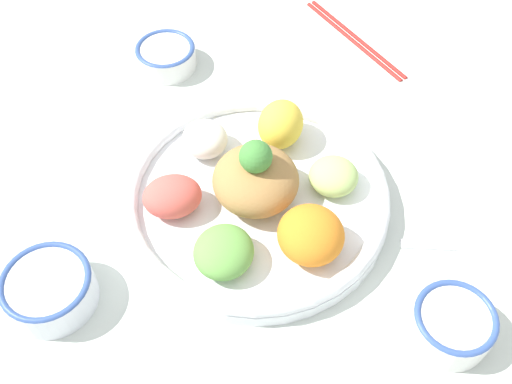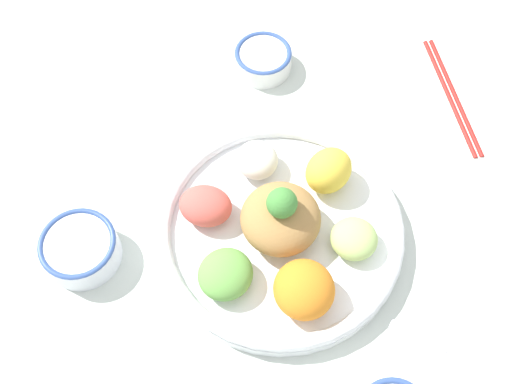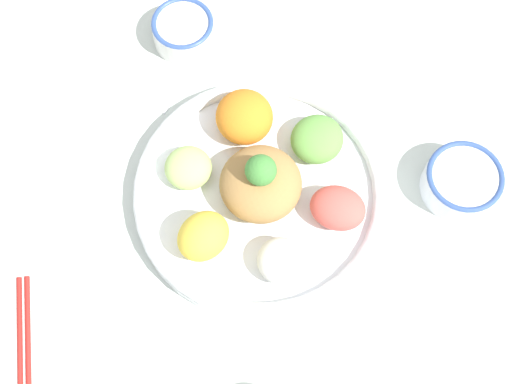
% 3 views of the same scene
% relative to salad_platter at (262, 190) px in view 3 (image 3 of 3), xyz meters
% --- Properties ---
extents(ground_plane, '(2.40, 2.40, 0.00)m').
position_rel_salad_platter_xyz_m(ground_plane, '(0.01, 0.00, -0.03)').
color(ground_plane, silver).
extents(salad_platter, '(0.33, 0.33, 0.12)m').
position_rel_salad_platter_xyz_m(salad_platter, '(0.00, 0.00, 0.00)').
color(salad_platter, white).
rests_on(salad_platter, ground_plane).
extents(sauce_bowl_red, '(0.10, 0.10, 0.05)m').
position_rel_salad_platter_xyz_m(sauce_bowl_red, '(0.08, -0.25, -0.00)').
color(sauce_bowl_red, white).
rests_on(sauce_bowl_red, ground_plane).
extents(rice_bowl_blue, '(0.09, 0.09, 0.04)m').
position_rel_salad_platter_xyz_m(rice_bowl_blue, '(0.21, 0.17, -0.00)').
color(rice_bowl_blue, white).
rests_on(rice_bowl_blue, ground_plane).
extents(chopsticks_pair_near, '(0.22, 0.11, 0.01)m').
position_rel_salad_platter_xyz_m(chopsticks_pair_near, '(-0.30, 0.22, -0.02)').
color(chopsticks_pair_near, red).
rests_on(chopsticks_pair_near, ground_plane).
extents(serving_spoon_extra, '(0.06, 0.12, 0.01)m').
position_rel_salad_platter_xyz_m(serving_spoon_extra, '(0.11, 0.24, -0.02)').
color(serving_spoon_extra, silver).
rests_on(serving_spoon_extra, ground_plane).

